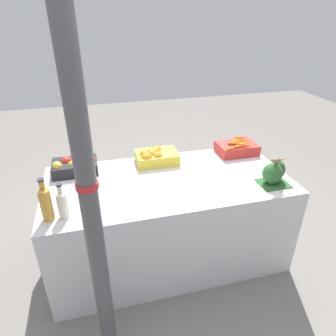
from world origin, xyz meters
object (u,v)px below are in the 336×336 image
object	(u,v)px
apple_crate	(74,166)
support_pole	(90,205)
sparrow_bird	(276,161)
broccoli_pile	(274,173)
carrot_crate	(237,148)
orange_crate	(155,156)
juice_bottle_amber	(46,202)
juice_bottle_cloudy	(62,203)

from	to	relation	value
apple_crate	support_pole	bearing A→B (deg)	-83.03
sparrow_bird	broccoli_pile	bearing A→B (deg)	-131.90
carrot_crate	broccoli_pile	distance (m)	0.56
orange_crate	juice_bottle_amber	distance (m)	1.00
orange_crate	juice_bottle_amber	world-z (taller)	juice_bottle_amber
apple_crate	juice_bottle_cloudy	size ratio (longest dim) A/B	1.45
orange_crate	sparrow_bird	size ratio (longest dim) A/B	2.57
sparrow_bird	apple_crate	bearing A→B (deg)	-30.36
apple_crate	orange_crate	bearing A→B (deg)	-0.20
carrot_crate	broccoli_pile	world-z (taller)	broccoli_pile
broccoli_pile	juice_bottle_amber	world-z (taller)	juice_bottle_amber
broccoli_pile	sparrow_bird	bearing A→B (deg)	-123.85
carrot_crate	juice_bottle_cloudy	world-z (taller)	juice_bottle_cloudy
apple_crate	orange_crate	world-z (taller)	apple_crate
orange_crate	carrot_crate	size ratio (longest dim) A/B	1.00
apple_crate	sparrow_bird	distance (m)	1.55
orange_crate	sparrow_bird	distance (m)	0.97
support_pole	carrot_crate	size ratio (longest dim) A/B	6.35
juice_bottle_amber	sparrow_bird	xyz separation A→B (m)	(1.57, 0.01, 0.08)
apple_crate	broccoli_pile	bearing A→B (deg)	-21.17
broccoli_pile	juice_bottle_amber	xyz separation A→B (m)	(-1.59, -0.03, 0.04)
juice_bottle_amber	sparrow_bird	bearing A→B (deg)	0.24
juice_bottle_amber	broccoli_pile	bearing A→B (deg)	1.16
juice_bottle_cloudy	sparrow_bird	size ratio (longest dim) A/B	1.77
orange_crate	broccoli_pile	bearing A→B (deg)	-35.37
sparrow_bird	juice_bottle_amber	bearing A→B (deg)	-7.81
support_pole	carrot_crate	bearing A→B (deg)	37.99
orange_crate	juice_bottle_cloudy	distance (m)	0.93
juice_bottle_cloudy	broccoli_pile	bearing A→B (deg)	1.24
support_pole	juice_bottle_amber	xyz separation A→B (m)	(-0.28, 0.43, -0.22)
juice_bottle_cloudy	juice_bottle_amber	bearing A→B (deg)	-180.00
carrot_crate	juice_bottle_amber	world-z (taller)	juice_bottle_amber
support_pole	sparrow_bird	size ratio (longest dim) A/B	16.33
broccoli_pile	sparrow_bird	world-z (taller)	sparrow_bird
sparrow_bird	carrot_crate	bearing A→B (deg)	-98.04
orange_crate	juice_bottle_cloudy	bearing A→B (deg)	-140.58
juice_bottle_cloudy	orange_crate	bearing A→B (deg)	39.42
support_pole	sparrow_bird	xyz separation A→B (m)	(1.30, 0.43, -0.14)
apple_crate	sparrow_bird	bearing A→B (deg)	-22.31
orange_crate	broccoli_pile	world-z (taller)	broccoli_pile
orange_crate	carrot_crate	bearing A→B (deg)	0.08
broccoli_pile	sparrow_bird	distance (m)	0.12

